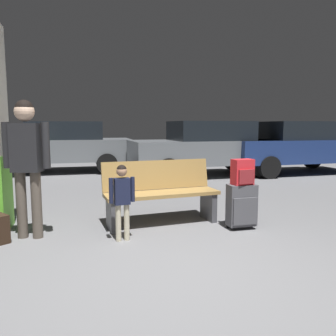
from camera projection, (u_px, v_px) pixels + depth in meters
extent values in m
cube|color=slate|center=(133.00, 196.00, 7.04)|extent=(18.00, 18.00, 0.10)
cube|color=#9E7A42|center=(162.00, 194.00, 4.77)|extent=(1.64, 0.65, 0.05)
cube|color=#9E7A42|center=(157.00, 175.00, 4.98)|extent=(1.60, 0.33, 0.42)
cube|color=#4C4C51|center=(111.00, 215.00, 4.56)|extent=(0.13, 0.41, 0.41)
cube|color=#4C4C51|center=(208.00, 206.00, 5.05)|extent=(0.13, 0.41, 0.41)
cube|color=#4C4C51|center=(242.00, 205.00, 4.60)|extent=(0.39, 0.22, 0.56)
cube|color=#4C4C51|center=(245.00, 211.00, 4.50)|extent=(0.34, 0.04, 0.36)
cube|color=#A5A5AA|center=(239.00, 184.00, 4.64)|extent=(0.14, 0.03, 0.02)
cylinder|color=black|center=(227.00, 226.00, 4.67)|extent=(0.02, 0.04, 0.04)
cylinder|color=black|center=(249.00, 224.00, 4.75)|extent=(0.02, 0.04, 0.04)
cube|color=red|center=(242.00, 172.00, 4.54)|extent=(0.30, 0.20, 0.34)
cube|color=maroon|center=(246.00, 177.00, 4.46)|extent=(0.23, 0.07, 0.19)
cylinder|color=black|center=(243.00, 160.00, 4.52)|extent=(0.06, 0.03, 0.02)
cylinder|color=beige|center=(127.00, 222.00, 4.14)|extent=(0.07, 0.07, 0.45)
cylinder|color=beige|center=(118.00, 223.00, 4.10)|extent=(0.07, 0.07, 0.45)
cube|color=#191E38|center=(122.00, 191.00, 4.08)|extent=(0.20, 0.13, 0.32)
cylinder|color=#191E38|center=(133.00, 189.00, 4.12)|extent=(0.05, 0.05, 0.30)
cylinder|color=#191E38|center=(111.00, 191.00, 4.03)|extent=(0.05, 0.05, 0.30)
sphere|color=#A87A5B|center=(122.00, 171.00, 4.05)|extent=(0.13, 0.13, 0.13)
sphere|color=black|center=(122.00, 170.00, 4.04)|extent=(0.12, 0.12, 0.12)
cylinder|color=white|center=(115.00, 189.00, 4.14)|extent=(0.06, 0.06, 0.10)
cylinder|color=red|center=(115.00, 183.00, 4.13)|extent=(0.01, 0.01, 0.06)
cylinder|color=brown|center=(37.00, 205.00, 4.20)|extent=(0.12, 0.12, 0.83)
cylinder|color=brown|center=(22.00, 205.00, 4.21)|extent=(0.12, 0.12, 0.83)
cube|color=#232326|center=(26.00, 148.00, 4.12)|extent=(0.38, 0.28, 0.59)
cylinder|color=#232326|center=(46.00, 145.00, 4.11)|extent=(0.10, 0.10, 0.56)
cylinder|color=#232326|center=(6.00, 145.00, 4.13)|extent=(0.10, 0.10, 0.56)
sphere|color=beige|center=(24.00, 112.00, 4.07)|extent=(0.23, 0.23, 0.23)
sphere|color=black|center=(24.00, 109.00, 4.06)|extent=(0.22, 0.22, 0.22)
cube|color=navy|center=(294.00, 150.00, 10.06)|extent=(4.19, 1.93, 0.64)
cube|color=black|center=(299.00, 131.00, 10.03)|extent=(2.18, 1.66, 0.52)
cylinder|color=black|center=(269.00, 167.00, 8.99)|extent=(0.61, 0.23, 0.60)
cylinder|color=black|center=(241.00, 161.00, 10.52)|extent=(0.61, 0.23, 0.60)
cylinder|color=black|center=(312.00, 159.00, 11.21)|extent=(0.61, 0.23, 0.60)
cube|color=slate|center=(205.00, 152.00, 9.50)|extent=(4.21, 1.98, 0.64)
cube|color=black|center=(210.00, 131.00, 9.47)|extent=(2.20, 1.68, 0.52)
cylinder|color=black|center=(168.00, 170.00, 8.42)|extent=(0.61, 0.24, 0.60)
cylinder|color=black|center=(153.00, 163.00, 9.95)|extent=(0.61, 0.24, 0.60)
cylinder|color=black|center=(261.00, 167.00, 9.15)|extent=(0.61, 0.24, 0.60)
cylinder|color=black|center=(234.00, 161.00, 10.67)|extent=(0.61, 0.24, 0.60)
cube|color=slate|center=(61.00, 150.00, 10.25)|extent=(4.14, 1.81, 0.64)
cube|color=black|center=(66.00, 130.00, 10.21)|extent=(2.14, 1.59, 0.52)
cylinder|color=black|center=(10.00, 166.00, 9.22)|extent=(0.61, 0.22, 0.60)
cylinder|color=black|center=(20.00, 161.00, 10.76)|extent=(0.61, 0.22, 0.60)
cylinder|color=black|center=(107.00, 164.00, 9.83)|extent=(0.61, 0.22, 0.60)
cylinder|color=black|center=(104.00, 159.00, 11.37)|extent=(0.61, 0.22, 0.60)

